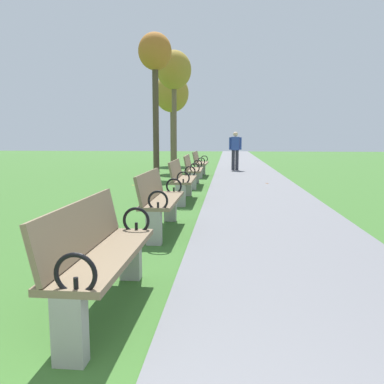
# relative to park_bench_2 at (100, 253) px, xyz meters

# --- Properties ---
(paved_walkway) EXTENTS (2.54, 44.00, 0.02)m
(paved_walkway) POSITION_rel_park_bench_2_xyz_m (1.78, 15.29, -0.48)
(paved_walkway) COLOR slate
(paved_walkway) RESTS_ON ground
(park_bench_2) EXTENTS (0.48, 1.60, 0.90)m
(park_bench_2) POSITION_rel_park_bench_2_xyz_m (0.00, 0.00, 0.00)
(park_bench_2) COLOR #7A664C
(park_bench_2) RESTS_ON ground
(park_bench_3) EXTENTS (0.47, 1.60, 0.90)m
(park_bench_3) POSITION_rel_park_bench_2_xyz_m (-0.00, 2.74, 0.00)
(park_bench_3) COLOR #7A664C
(park_bench_3) RESTS_ON ground
(park_bench_4) EXTENTS (0.48, 1.60, 0.90)m
(park_bench_4) POSITION_rel_park_bench_2_xyz_m (0.00, 5.59, 0.00)
(park_bench_4) COLOR #7A664C
(park_bench_4) RESTS_ON ground
(park_bench_5) EXTENTS (0.51, 1.61, 0.90)m
(park_bench_5) POSITION_rel_park_bench_2_xyz_m (0.00, 8.23, 0.00)
(park_bench_5) COLOR #7A664C
(park_bench_5) RESTS_ON ground
(park_bench_6) EXTENTS (0.49, 1.61, 0.90)m
(park_bench_6) POSITION_rel_park_bench_2_xyz_m (0.00, 11.15, 0.00)
(park_bench_6) COLOR #7A664C
(park_bench_6) RESTS_ON ground
(tree_2) EXTENTS (1.21, 1.21, 5.16)m
(tree_2) POSITION_rel_park_bench_2_xyz_m (-1.66, 11.53, 3.77)
(tree_2) COLOR #4C3D2D
(tree_2) RESTS_ON ground
(tree_3) EXTENTS (1.46, 1.46, 5.03)m
(tree_3) POSITION_rel_park_bench_2_xyz_m (-1.29, 13.85, 3.63)
(tree_3) COLOR brown
(tree_3) RESTS_ON ground
(tree_4) EXTENTS (1.74, 1.74, 4.60)m
(tree_4) POSITION_rel_park_bench_2_xyz_m (-1.88, 17.25, 3.13)
(tree_4) COLOR brown
(tree_4) RESTS_ON ground
(pedestrian_walking) EXTENTS (0.53, 0.24, 1.62)m
(pedestrian_walking) POSITION_rel_park_bench_2_xyz_m (1.32, 13.77, 0.44)
(pedestrian_walking) COLOR #2D2D38
(pedestrian_walking) RESTS_ON paved_walkway
(scattered_leaves) EXTENTS (4.78, 14.89, 0.02)m
(scattered_leaves) POSITION_rel_park_bench_2_xyz_m (-0.78, 4.68, -0.48)
(scattered_leaves) COLOR gold
(scattered_leaves) RESTS_ON ground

